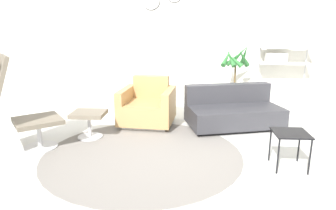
% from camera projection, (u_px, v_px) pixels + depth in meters
% --- Properties ---
extents(ground_plane, '(12.00, 12.00, 0.00)m').
position_uv_depth(ground_plane, '(161.00, 153.00, 3.89)').
color(ground_plane, silver).
extents(wall_back, '(12.00, 0.09, 2.80)m').
position_uv_depth(wall_back, '(173.00, 36.00, 6.33)').
color(wall_back, silver).
rests_on(wall_back, ground_plane).
extents(round_rug, '(2.55, 2.55, 0.01)m').
position_uv_depth(round_rug, '(143.00, 153.00, 3.87)').
color(round_rug, slate).
rests_on(round_rug, ground_plane).
extents(lounge_chair, '(1.07, 1.00, 1.36)m').
position_uv_depth(lounge_chair, '(7.00, 95.00, 3.69)').
color(lounge_chair, '#BCBCC1').
rests_on(lounge_chair, ground_plane).
extents(ottoman, '(0.47, 0.40, 0.39)m').
position_uv_depth(ottoman, '(89.00, 118.00, 4.36)').
color(ottoman, '#BCBCC1').
rests_on(ottoman, ground_plane).
extents(armchair_red, '(0.93, 0.91, 0.77)m').
position_uv_depth(armchair_red, '(148.00, 107.00, 5.01)').
color(armchair_red, silver).
rests_on(armchair_red, ground_plane).
extents(couch_low, '(1.63, 1.15, 0.66)m').
position_uv_depth(couch_low, '(233.00, 112.00, 4.91)').
color(couch_low, black).
rests_on(couch_low, ground_plane).
extents(side_table, '(0.38, 0.38, 0.43)m').
position_uv_depth(side_table, '(291.00, 137.00, 3.40)').
color(side_table, black).
rests_on(side_table, ground_plane).
extents(potted_plant, '(0.59, 0.58, 1.28)m').
position_uv_depth(potted_plant, '(235.00, 78.00, 5.84)').
color(potted_plant, silver).
rests_on(potted_plant, ground_plane).
extents(shelf_unit, '(1.00, 0.28, 1.93)m').
position_uv_depth(shelf_unit, '(280.00, 52.00, 6.03)').
color(shelf_unit, '#BCBCC1').
rests_on(shelf_unit, ground_plane).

